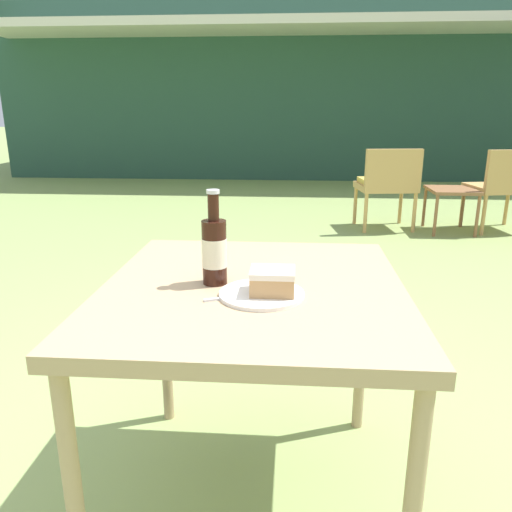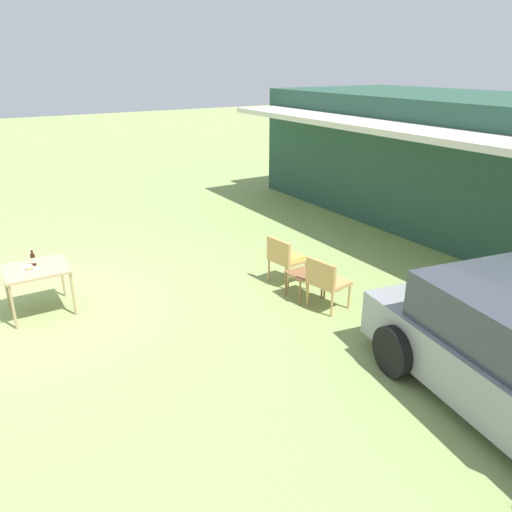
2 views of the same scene
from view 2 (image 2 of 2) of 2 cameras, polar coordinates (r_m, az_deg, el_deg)
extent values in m
plane|color=#8CA35B|center=(8.19, -23.17, -5.85)|extent=(60.00, 60.00, 0.00)
cube|color=#284C3D|center=(12.34, 24.01, 9.76)|extent=(10.57, 4.25, 2.81)
cube|color=silver|center=(10.10, 15.50, 13.81)|extent=(10.04, 1.20, 0.12)
cylinder|color=black|center=(6.23, 15.53, -10.41)|extent=(0.64, 0.30, 0.62)
cylinder|color=tan|center=(8.42, 5.69, -1.91)|extent=(0.04, 0.04, 0.39)
cylinder|color=tan|center=(8.74, 3.49, -0.95)|extent=(0.04, 0.04, 0.39)
cylinder|color=tan|center=(8.16, 3.67, -2.62)|extent=(0.04, 0.04, 0.39)
cylinder|color=tan|center=(8.49, 1.48, -1.60)|extent=(0.04, 0.04, 0.39)
cube|color=tan|center=(8.36, 3.61, -0.34)|extent=(0.59, 0.53, 0.06)
cube|color=tan|center=(8.16, 2.59, 0.68)|extent=(0.54, 0.12, 0.36)
cube|color=gold|center=(8.34, 3.62, 0.01)|extent=(0.53, 0.45, 0.05)
cylinder|color=tan|center=(7.67, 10.60, -4.60)|extent=(0.04, 0.04, 0.39)
cylinder|color=tan|center=(7.94, 7.87, -3.50)|extent=(0.04, 0.04, 0.39)
cylinder|color=tan|center=(7.39, 8.66, -5.54)|extent=(0.04, 0.04, 0.39)
cylinder|color=tan|center=(7.66, 5.90, -4.36)|extent=(0.04, 0.04, 0.39)
cube|color=tan|center=(7.57, 8.34, -2.95)|extent=(0.61, 0.55, 0.06)
cube|color=tan|center=(7.34, 7.40, -1.92)|extent=(0.54, 0.15, 0.36)
cube|color=brown|center=(7.85, 5.53, -1.97)|extent=(0.43, 0.48, 0.03)
cylinder|color=brown|center=(7.96, 3.43, -3.23)|extent=(0.03, 0.03, 0.39)
cylinder|color=brown|center=(7.68, 5.04, -4.24)|extent=(0.03, 0.03, 0.39)
cylinder|color=brown|center=(8.19, 5.89, -2.57)|extent=(0.03, 0.03, 0.39)
cylinder|color=brown|center=(7.92, 7.54, -3.52)|extent=(0.03, 0.03, 0.39)
cube|color=tan|center=(7.92, -23.88, -1.37)|extent=(0.81, 0.89, 0.04)
cylinder|color=tan|center=(8.36, -26.62, -3.32)|extent=(0.04, 0.04, 0.67)
cylinder|color=tan|center=(7.69, -26.02, -5.32)|extent=(0.04, 0.04, 0.67)
cylinder|color=tan|center=(8.43, -21.23, -2.25)|extent=(0.04, 0.04, 0.67)
cylinder|color=tan|center=(7.77, -20.16, -4.13)|extent=(0.04, 0.04, 0.67)
cylinder|color=white|center=(7.87, -24.50, -1.40)|extent=(0.22, 0.22, 0.01)
cube|color=tan|center=(7.84, -24.50, -1.27)|extent=(0.11, 0.09, 0.05)
cube|color=silver|center=(7.83, -24.53, -1.06)|extent=(0.11, 0.10, 0.01)
cylinder|color=black|center=(7.98, -24.08, -0.41)|extent=(0.07, 0.07, 0.17)
cylinder|color=black|center=(7.94, -24.21, 0.42)|extent=(0.03, 0.03, 0.07)
cylinder|color=silver|center=(7.92, -24.26, 0.70)|extent=(0.03, 0.03, 0.01)
cylinder|color=beige|center=(7.98, -24.08, -0.41)|extent=(0.07, 0.07, 0.08)
cube|color=silver|center=(7.93, -24.68, -1.29)|extent=(0.16, 0.08, 0.01)
cylinder|color=silver|center=(7.87, -23.61, -1.25)|extent=(0.03, 0.03, 0.01)
camera|label=1|loc=(7.64, -33.67, -0.12)|focal=35.00mm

